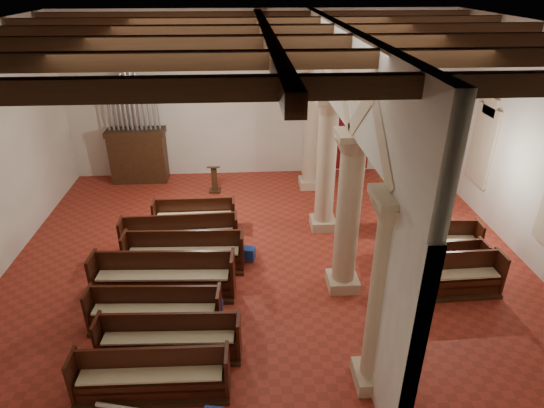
{
  "coord_description": "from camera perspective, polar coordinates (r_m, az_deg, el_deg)",
  "views": [
    {
      "loc": [
        -0.56,
        -10.63,
        7.1
      ],
      "look_at": [
        0.15,
        0.5,
        1.37
      ],
      "focal_mm": 30.0,
      "sensor_mm": 36.0,
      "label": 1
    }
  ],
  "objects": [
    {
      "name": "ceiling",
      "position": [
        10.7,
        -0.7,
        21.28
      ],
      "size": [
        14.0,
        14.0,
        0.0
      ],
      "primitive_type": "plane",
      "rotation": [
        3.14,
        0.0,
        0.0
      ],
      "color": "black",
      "rests_on": "wall_back"
    },
    {
      "name": "nave_pew_1",
      "position": [
        9.92,
        -12.67,
        -16.74
      ],
      "size": [
        2.91,
        0.78,
        0.99
      ],
      "rotation": [
        0.0,
        0.0,
        -0.04
      ],
      "color": "#3D2413",
      "rests_on": "floor"
    },
    {
      "name": "tube_heater_b",
      "position": [
        10.41,
        -7.15,
        -14.89
      ],
      "size": [
        0.97,
        0.16,
        0.1
      ],
      "primitive_type": "cylinder",
      "rotation": [
        0.0,
        1.57,
        -0.07
      ],
      "color": "white",
      "rests_on": "floor"
    },
    {
      "name": "tube_heater_a",
      "position": [
        9.3,
        -18.68,
        -23.05
      ],
      "size": [
        0.87,
        0.29,
        0.09
      ],
      "primitive_type": "cylinder",
      "rotation": [
        0.0,
        1.57,
        -0.24
      ],
      "color": "white",
      "rests_on": "floor"
    },
    {
      "name": "aisle_pew_0",
      "position": [
        12.12,
        21.99,
        -8.88
      ],
      "size": [
        2.2,
        0.78,
        1.09
      ],
      "rotation": [
        0.0,
        0.0,
        0.02
      ],
      "color": "#3D2413",
      "rests_on": "floor"
    },
    {
      "name": "window_back",
      "position": [
        18.19,
        14.53,
        10.69
      ],
      "size": [
        1.0,
        0.03,
        2.2
      ],
      "primitive_type": "cube",
      "color": "#316E57",
      "rests_on": "wall_back"
    },
    {
      "name": "hymnal_box_b",
      "position": [
        10.63,
        -7.18,
        -13.0
      ],
      "size": [
        0.37,
        0.31,
        0.36
      ],
      "primitive_type": "cube",
      "rotation": [
        0.0,
        0.0,
        -0.05
      ],
      "color": "navy",
      "rests_on": "floor"
    },
    {
      "name": "nave_pew_6",
      "position": [
        14.09,
        -9.64,
        -1.99
      ],
      "size": [
        2.47,
        0.67,
        0.98
      ],
      "rotation": [
        0.0,
        0.0,
        0.0
      ],
      "color": "#3D2413",
      "rests_on": "floor"
    },
    {
      "name": "aisle_pew_1",
      "position": [
        12.59,
        20.77,
        -7.35
      ],
      "size": [
        2.07,
        0.78,
        0.99
      ],
      "rotation": [
        0.0,
        0.0,
        0.06
      ],
      "color": "#3D2413",
      "rests_on": "floor"
    },
    {
      "name": "ceiling_beams",
      "position": [
        10.72,
        -0.69,
        20.32
      ],
      "size": [
        13.8,
        11.8,
        0.3
      ],
      "primitive_type": null,
      "color": "#3D2413",
      "rests_on": "wall_back"
    },
    {
      "name": "dossal_curtain",
      "position": [
        18.04,
        9.63,
        7.59
      ],
      "size": [
        1.8,
        0.07,
        2.17
      ],
      "color": "maroon",
      "rests_on": "floor"
    },
    {
      "name": "nave_pew_0",
      "position": [
        9.31,
        -14.77,
        -20.71
      ],
      "size": [
        2.87,
        0.72,
        0.99
      ],
      "rotation": [
        0.0,
        0.0,
        -0.02
      ],
      "color": "#3D2413",
      "rests_on": "floor"
    },
    {
      "name": "wall_back",
      "position": [
        17.14,
        -1.74,
        13.32
      ],
      "size": [
        14.0,
        0.02,
        6.0
      ],
      "primitive_type": "cube",
      "color": "white",
      "rests_on": "floor"
    },
    {
      "name": "arcade",
      "position": [
        11.45,
        8.51,
        8.88
      ],
      "size": [
        0.9,
        11.9,
        6.0
      ],
      "color": "#C9B495",
      "rests_on": "floor"
    },
    {
      "name": "nave_pew_2",
      "position": [
        10.63,
        -14.38,
        -13.4
      ],
      "size": [
        2.93,
        0.84,
        1.01
      ],
      "rotation": [
        0.0,
        0.0,
        -0.06
      ],
      "color": "#3D2413",
      "rests_on": "floor"
    },
    {
      "name": "aisle_pew_3",
      "position": [
        14.31,
        17.14,
        -2.28
      ],
      "size": [
        1.77,
        0.75,
        1.03
      ],
      "rotation": [
        0.0,
        0.0,
        0.03
      ],
      "color": "#3D2413",
      "rests_on": "floor"
    },
    {
      "name": "nave_pew_3",
      "position": [
        11.48,
        -13.33,
        -9.53
      ],
      "size": [
        3.44,
        0.95,
        1.15
      ],
      "rotation": [
        0.0,
        0.0,
        -0.06
      ],
      "color": "#3D2413",
      "rests_on": "floor"
    },
    {
      "name": "pipe_organ",
      "position": [
        17.56,
        -16.55,
        7.0
      ],
      "size": [
        2.1,
        0.85,
        4.4
      ],
      "color": "#3D2413",
      "rests_on": "floor"
    },
    {
      "name": "wall_right",
      "position": [
        13.67,
        30.31,
        5.96
      ],
      "size": [
        0.02,
        12.0,
        6.0
      ],
      "primitive_type": "cube",
      "color": "white",
      "rests_on": "floor"
    },
    {
      "name": "aisle_pew_2",
      "position": [
        13.45,
        20.22,
        -4.83
      ],
      "size": [
        2.15,
        0.83,
        1.04
      ],
      "rotation": [
        0.0,
        0.0,
        -0.06
      ],
      "color": "#3D2413",
      "rests_on": "floor"
    },
    {
      "name": "hymnal_box_c",
      "position": [
        12.43,
        -2.94,
        -6.21
      ],
      "size": [
        0.39,
        0.35,
        0.33
      ],
      "primitive_type": "cube",
      "rotation": [
        0.0,
        0.0,
        -0.27
      ],
      "color": "navy",
      "rests_on": "floor"
    },
    {
      "name": "processional_banner",
      "position": [
        17.05,
        13.66,
        4.81
      ],
      "size": [
        0.6,
        0.77,
        2.64
      ],
      "rotation": [
        0.0,
        0.0,
        -0.06
      ],
      "color": "#3D2413",
      "rests_on": "floor"
    },
    {
      "name": "floor",
      "position": [
        12.79,
        -0.55,
        -6.53
      ],
      "size": [
        14.0,
        14.0,
        0.0
      ],
      "primitive_type": "plane",
      "color": "#9C2E22",
      "rests_on": "ground"
    },
    {
      "name": "nave_pew_4",
      "position": [
        12.3,
        -10.87,
        -6.63
      ],
      "size": [
        3.15,
        0.85,
        1.08
      ],
      "rotation": [
        0.0,
        0.0,
        -0.04
      ],
      "color": "#3D2413",
      "rests_on": "floor"
    },
    {
      "name": "lectern",
      "position": [
        16.36,
        -7.24,
        2.93
      ],
      "size": [
        0.45,
        0.46,
        1.06
      ],
      "rotation": [
        0.0,
        0.0,
        -0.07
      ],
      "color": "#332110",
      "rests_on": "floor"
    },
    {
      "name": "wall_front",
      "position": [
        6.21,
        2.5,
        -14.18
      ],
      "size": [
        14.0,
        0.02,
        6.0
      ],
      "primitive_type": "cube",
      "color": "white",
      "rests_on": "floor"
    },
    {
      "name": "nave_pew_5",
      "position": [
        13.09,
        -11.39,
        -4.45
      ],
      "size": [
        3.26,
        0.83,
        1.07
      ],
      "rotation": [
        0.0,
        0.0,
        0.03
      ],
      "color": "#3D2413",
      "rests_on": "floor"
    },
    {
      "name": "window_right_b",
      "position": [
        15.91,
        25.01,
        6.66
      ],
      "size": [
        0.03,
        1.0,
        2.2
      ],
      "primitive_type": "cube",
      "color": "#316E57",
      "rests_on": "wall_right"
    }
  ]
}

